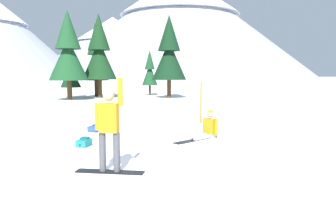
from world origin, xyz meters
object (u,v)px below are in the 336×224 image
backpack_blue (95,128)px  pine_tree_short (70,72)px  pine_tree_tall (150,71)px  pine_tree_broad (68,51)px  trail_marker_pole (201,103)px  snowboarder_midground (207,128)px  snowboarder_foreground (109,128)px  pine_tree_slender (99,52)px  pine_tree_young (96,57)px  backpack_teal (84,142)px  pine_tree_leaning (169,53)px

backpack_blue → pine_tree_short: size_ratio=0.13×
pine_tree_tall → pine_tree_broad: bearing=-136.6°
trail_marker_pole → snowboarder_midground: bearing=-97.0°
snowboarder_foreground → backpack_blue: 5.65m
pine_tree_slender → pine_tree_short: 3.42m
pine_tree_young → pine_tree_short: (-2.21, -1.54, -1.56)m
pine_tree_broad → pine_tree_short: pine_tree_broad is taller
backpack_blue → pine_tree_slender: size_ratio=0.07×
snowboarder_midground → backpack_blue: bearing=157.9°
backpack_blue → pine_tree_young: size_ratio=0.08×
pine_tree_young → pine_tree_short: pine_tree_young is taller
snowboarder_midground → backpack_teal: (-3.94, -1.05, -0.21)m
snowboarder_midground → pine_tree_broad: pine_tree_broad is taller
pine_tree_broad → pine_tree_young: size_ratio=1.05×
snowboarder_midground → pine_tree_leaning: bearing=88.7°
backpack_blue → pine_tree_slender: bearing=96.0°
snowboarder_midground → trail_marker_pole: (0.42, 3.47, 0.60)m
pine_tree_tall → backpack_teal: bearing=-96.0°
snowboarder_foreground → pine_tree_tall: (1.73, 29.10, 1.63)m
backpack_teal → pine_tree_tall: pine_tree_tall is taller
pine_tree_short → pine_tree_tall: (7.65, 3.31, 0.21)m
backpack_blue → pine_tree_young: pine_tree_young is taller
backpack_teal → pine_tree_leaning: (4.42, 21.63, 4.07)m
backpack_blue → snowboarder_midground: bearing=-22.1°
snowboarder_midground → pine_tree_slender: 22.55m
snowboarder_foreground → backpack_teal: 3.12m
backpack_teal → backpack_blue: backpack_blue is taller
backpack_teal → pine_tree_slender: pine_tree_slender is taller
snowboarder_midground → pine_tree_slender: (-6.04, 21.37, 3.95)m
pine_tree_leaning → pine_tree_short: 9.59m
snowboarder_midground → pine_tree_short: size_ratio=0.36×
snowboarder_midground → backpack_teal: 4.08m
snowboarder_midground → pine_tree_short: pine_tree_short is taller
backpack_teal → pine_tree_tall: (2.75, 26.28, 2.50)m
snowboarder_foreground → trail_marker_pole: 8.07m
backpack_blue → pine_tree_slender: pine_tree_slender is taller
snowboarder_midground → pine_tree_short: (-8.84, 21.92, 2.08)m
snowboarder_midground → pine_tree_broad: bearing=114.1°
pine_tree_broad → pine_tree_young: (1.67, 4.95, -0.20)m
pine_tree_broad → pine_tree_leaning: pine_tree_leaning is taller
pine_tree_leaning → pine_tree_tall: size_ratio=1.60×
pine_tree_broad → backpack_blue: bearing=-75.6°
snowboarder_midground → backpack_blue: size_ratio=2.90×
pine_tree_young → pine_tree_slender: 2.20m
backpack_teal → pine_tree_short: 23.60m
snowboarder_foreground → trail_marker_pole: (3.35, 7.34, -0.07)m
backpack_blue → pine_tree_young: bearing=96.9°
snowboarder_midground → pine_tree_leaning: pine_tree_leaning is taller
snowboarder_midground → trail_marker_pole: 3.55m
snowboarder_foreground → backpack_blue: (-1.05, 5.48, -0.85)m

